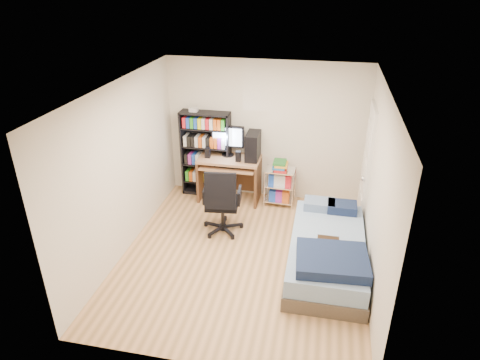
% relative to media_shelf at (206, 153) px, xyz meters
% --- Properties ---
extents(room, '(3.58, 4.08, 2.58)m').
position_rel_media_shelf_xyz_m(room, '(1.05, -1.84, 0.44)').
color(room, tan).
rests_on(room, ground).
extents(media_shelf, '(0.89, 0.30, 1.65)m').
position_rel_media_shelf_xyz_m(media_shelf, '(0.00, 0.00, 0.00)').
color(media_shelf, black).
rests_on(media_shelf, room).
extents(computer_desk, '(1.09, 0.63, 1.37)m').
position_rel_media_shelf_xyz_m(computer_desk, '(0.58, -0.08, -0.07)').
color(computer_desk, '#A17653').
rests_on(computer_desk, room).
extents(office_chair, '(0.74, 0.74, 1.12)m').
position_rel_media_shelf_xyz_m(office_chair, '(0.60, -1.25, -0.46)').
color(office_chair, black).
rests_on(office_chair, room).
extents(wire_cart, '(0.53, 0.39, 0.84)m').
position_rel_media_shelf_xyz_m(wire_cart, '(1.39, -0.16, -0.26)').
color(wire_cart, white).
rests_on(wire_cart, room).
extents(bed, '(1.05, 2.10, 0.60)m').
position_rel_media_shelf_xyz_m(bed, '(2.26, -1.85, -0.55)').
color(bed, brown).
rests_on(bed, room).
extents(door, '(0.12, 0.80, 2.00)m').
position_rel_media_shelf_xyz_m(door, '(2.78, -0.49, 0.19)').
color(door, white).
rests_on(door, room).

